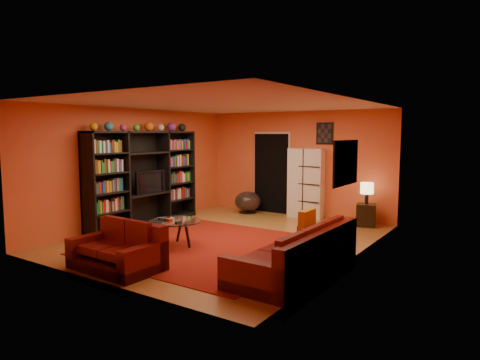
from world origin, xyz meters
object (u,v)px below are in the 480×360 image
Objects in this scene: tv at (148,182)px; side_table at (366,215)px; storage_cabinet at (306,183)px; entertainment_unit at (144,178)px; table_lamp at (367,189)px; bowl_chair at (248,202)px; sofa at (300,255)px; coffee_table at (175,223)px; loveseat at (121,250)px.

tv is 1.76× the size of side_table.
storage_cabinet reaches higher than side_table.
table_lamp is at bearing 32.13° from entertainment_unit.
side_table is 0.58m from table_lamp.
tv is at bearing -114.19° from bowl_chair.
sofa is 2.60× the size of coffee_table.
bowl_chair is at bearing 65.44° from entertainment_unit.
entertainment_unit is at bearing 143.46° from tv.
loveseat reaches higher than side_table.
entertainment_unit is at bearing -147.87° from side_table.
storage_cabinet reaches higher than tv.
storage_cabinet is 3.38× the size of side_table.
coffee_table is at bearing -78.68° from bowl_chair.
coffee_table is at bearing -120.90° from tv.
bowl_chair is (1.14, 2.50, -0.75)m from entertainment_unit.
bowl_chair is at bearing -24.19° from tv.
tv is 0.36× the size of sofa.
coffee_table is (1.84, -1.01, -0.62)m from entertainment_unit.
table_lamp is at bearing 94.28° from sofa.
entertainment_unit reaches higher than coffee_table.
table_lamp reaches higher than side_table.
sofa is (4.42, -1.16, -0.77)m from entertainment_unit.
bowl_chair is at bearing 101.32° from coffee_table.
side_table is at bearing 0.00° from table_lamp.
table_lamp reaches higher than sofa.
storage_cabinet is at bearing 78.13° from coffee_table.
sofa is 3.59× the size of bowl_chair.
tv is 4.92m from side_table.
sofa is at bearing -86.55° from table_lamp.
side_table reaches higher than coffee_table.
coffee_table is (-0.17, 1.41, 0.14)m from loveseat.
storage_cabinet is (0.63, 5.22, 0.56)m from loveseat.
bowl_chair is at bearing 132.67° from sofa.
sofa is 1.74× the size of loveseat.
tv is 1.30× the size of bowl_chair.
entertainment_unit is 4.95m from table_lamp.
coffee_table is at bearing -122.80° from side_table.
sofa is 4.91m from bowl_chair.
side_table is at bearing -21.93° from loveseat.
sofa is at bearing -48.16° from bowl_chair.
sofa and loveseat have the same top height.
side_table is (2.18, 5.05, -0.04)m from loveseat.
loveseat is at bearing -50.25° from entertainment_unit.
tv is at bearing 149.10° from coffee_table.
tv reaches higher than sofa.
entertainment_unit is at bearing -147.87° from table_lamp.
loveseat reaches higher than bowl_chair.
entertainment_unit is 3.20× the size of coffee_table.
bowl_chair is 1.44× the size of table_lamp.
sofa is (4.37, -1.22, -0.69)m from tv.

